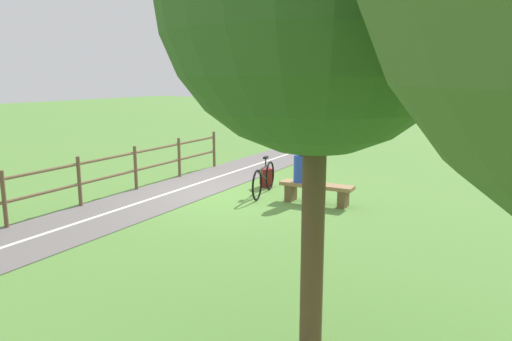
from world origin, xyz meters
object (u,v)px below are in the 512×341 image
bench (316,190)px  bicycle (264,179)px  person_seated (301,166)px  backpack (266,178)px

bench → bicycle: (1.38, -0.08, 0.06)m
person_seated → bicycle: (1.02, -0.11, -0.43)m
person_seated → bicycle: size_ratio=0.46×
person_seated → backpack: size_ratio=1.71×
bench → person_seated: 0.62m
person_seated → bench: bearing=180.0°
bicycle → backpack: (0.37, -0.71, -0.14)m
bench → bicycle: size_ratio=0.94×
bicycle → backpack: bearing=-168.6°
bicycle → backpack: size_ratio=3.72×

